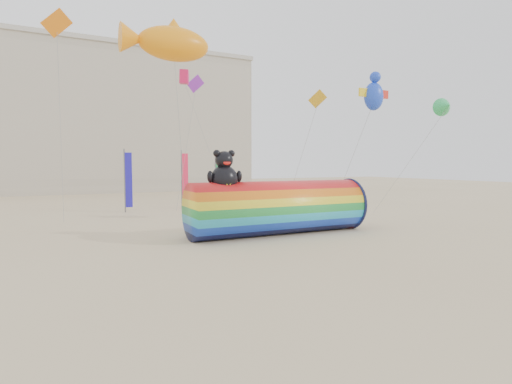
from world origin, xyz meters
name	(u,v)px	position (x,y,z in m)	size (l,w,h in m)	color
ground	(260,240)	(0.00, 0.00, 0.00)	(160.00, 160.00, 0.00)	#CCB58C
hotel_building	(36,119)	(-12.00, 45.95, 10.31)	(60.40, 15.40, 20.60)	#B7AD99
windsock_assembly	(278,206)	(1.73, 1.18, 1.58)	(10.35, 3.15, 4.77)	red
kite_handler	(326,213)	(6.08, 2.63, 0.79)	(0.58, 0.38, 1.58)	#5B6063
fabric_bundle	(339,226)	(6.05, 1.15, 0.17)	(2.62, 1.35, 0.41)	black
festival_banners	(179,179)	(0.40, 16.93, 2.64)	(9.62, 3.03, 5.20)	#59595E
flying_kites	(214,55)	(-0.23, 5.99, 10.83)	(29.72, 12.41, 5.56)	blue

